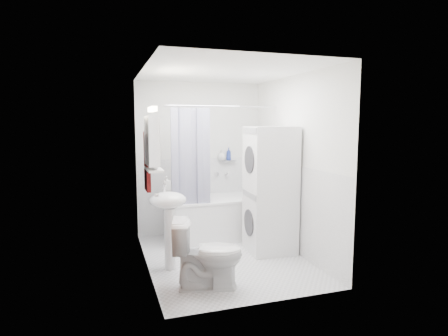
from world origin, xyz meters
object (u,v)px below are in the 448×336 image
object	(u,v)px
sink	(169,212)
washer_dryer	(270,190)
bathtub	(220,215)
toilet	(208,254)

from	to	relation	value
sink	washer_dryer	xyz separation A→B (m)	(1.43, 0.22, 0.16)
bathtub	toilet	bearing A→B (deg)	-111.70
sink	toilet	size ratio (longest dim) A/B	1.38
sink	toilet	bearing A→B (deg)	-64.83
sink	bathtub	bearing A→B (deg)	47.02
toilet	sink	bearing A→B (deg)	39.43
washer_dryer	toilet	world-z (taller)	washer_dryer
bathtub	washer_dryer	bearing A→B (deg)	-61.41
washer_dryer	toilet	distance (m)	1.51
bathtub	toilet	xyz separation A→B (m)	(-0.68, -1.70, 0.02)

